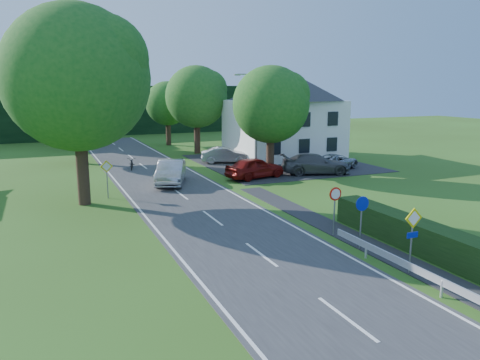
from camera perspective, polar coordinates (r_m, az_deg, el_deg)
name	(u,v)px	position (r m, az deg, el deg)	size (l,w,h in m)	color
road	(201,209)	(27.03, -4.82, -3.60)	(7.00, 80.00, 0.04)	#333335
parking_pad	(279,163)	(43.41, 4.82, 2.12)	(14.00, 16.00, 0.04)	#252528
line_edge_left	(144,215)	(26.22, -11.59, -4.21)	(0.12, 80.00, 0.01)	white
line_edge_right	(252,204)	(28.17, 1.47, -2.88)	(0.12, 80.00, 0.01)	white
line_centre	(201,209)	(27.02, -4.82, -3.55)	(0.12, 80.00, 0.01)	white
tree_main	(78,107)	(28.91, -19.10, 8.45)	(9.40, 9.40, 11.64)	#19551A
tree_left_far	(77,116)	(44.99, -19.29, 7.33)	(7.00, 7.00, 8.58)	#19551A
tree_right_far	(197,110)	(49.26, -5.30, 8.51)	(7.40, 7.40, 9.09)	#19551A
tree_left_back	(73,112)	(57.00, -19.67, 7.78)	(6.60, 6.60, 8.07)	#19551A
tree_right_back	(168,113)	(56.69, -8.78, 8.03)	(6.20, 6.20, 7.56)	#19551A
tree_right_mid	(271,121)	(36.89, 3.75, 7.18)	(7.00, 7.00, 8.58)	#19551A
treeline_right	(154,109)	(72.71, -10.44, 8.47)	(30.00, 5.00, 7.00)	black
house_white	(284,113)	(46.51, 5.36, 8.17)	(10.60, 8.40, 8.60)	white
streetlight	(255,117)	(38.48, 1.81, 7.63)	(2.03, 0.18, 8.00)	gray
sign_priority_right	(413,229)	(18.60, 20.30, -5.57)	(0.78, 0.09, 2.59)	gray
sign_roundabout	(362,212)	(20.81, 14.62, -3.81)	(0.64, 0.08, 2.37)	gray
sign_speed_limit	(335,200)	(22.33, 11.52, -2.37)	(0.64, 0.11, 2.37)	gray
sign_priority_left	(107,172)	(30.47, -15.94, 0.99)	(0.78, 0.09, 2.44)	gray
moving_car	(171,172)	(34.04, -8.42, 0.95)	(1.80, 5.17, 1.70)	#A7A7AB
motorcycle	(132,163)	(40.65, -13.05, 2.00)	(0.69, 1.98, 1.04)	black
parked_car_red	(255,168)	(35.81, 1.84, 1.51)	(1.90, 4.73, 1.61)	maroon
parked_car_silver_a	(225,155)	(43.03, -1.83, 3.07)	(1.52, 4.36, 1.44)	#A8A8AD
parked_car_grey	(316,164)	(38.04, 9.20, 1.95)	(2.25, 5.52, 1.60)	#4A494E
parked_car_silver_b	(335,162)	(40.49, 11.56, 2.22)	(2.16, 4.69, 1.30)	#A0A2A7
parasol	(272,150)	(44.57, 3.87, 3.70)	(2.17, 2.21, 1.99)	#B30E18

